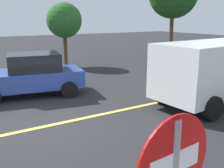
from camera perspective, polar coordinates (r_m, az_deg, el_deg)
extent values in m
plane|color=#262628|center=(7.81, -14.59, -8.98)|extent=(80.00, 80.00, 0.00)
cube|color=#E0D14C|center=(9.05, 3.91, -5.28)|extent=(28.00, 0.16, 0.01)
cylinder|color=red|center=(2.10, 13.32, -16.15)|extent=(0.76, 0.08, 0.76)
cube|color=white|center=(2.10, 13.32, -16.15)|extent=(0.53, 0.07, 0.18)
cube|color=white|center=(10.22, 22.24, 3.40)|extent=(5.33, 2.36, 1.82)
cylinder|color=black|center=(12.38, 22.39, 0.80)|extent=(0.78, 0.31, 0.76)
cylinder|color=black|center=(9.64, 11.01, -1.95)|extent=(0.78, 0.31, 0.76)
cylinder|color=black|center=(8.46, 20.87, -4.92)|extent=(0.78, 0.31, 0.76)
cube|color=#236B3D|center=(16.31, 21.81, 4.79)|extent=(3.99, 2.21, 0.65)
cube|color=black|center=(16.39, 22.37, 7.09)|extent=(1.99, 1.79, 0.65)
cylinder|color=black|center=(14.80, 22.10, 2.62)|extent=(0.66, 0.28, 0.64)
cylinder|color=black|center=(15.79, 16.42, 3.74)|extent=(0.66, 0.28, 0.64)
cylinder|color=black|center=(17.93, 21.39, 4.53)|extent=(0.66, 0.28, 0.64)
cube|color=#2D479E|center=(10.89, -17.35, 1.01)|extent=(4.29, 2.49, 0.67)
cube|color=black|center=(10.78, -16.54, 4.59)|extent=(2.19, 1.89, 0.67)
cylinder|color=black|center=(10.28, -9.24, -1.20)|extent=(0.67, 0.33, 0.64)
cylinder|color=black|center=(11.98, -10.99, 0.90)|extent=(0.67, 0.33, 0.64)
cylinder|color=#513823|center=(17.07, -10.03, 7.61)|extent=(0.23, 0.23, 2.26)
sphere|color=#286023|center=(16.97, -10.29, 13.41)|extent=(2.16, 2.16, 2.16)
cylinder|color=#513823|center=(19.87, 12.65, 10.47)|extent=(0.28, 0.28, 3.71)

